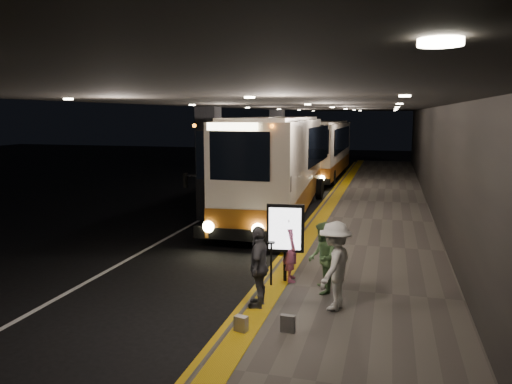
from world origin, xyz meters
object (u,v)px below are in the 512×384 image
Objects in this scene: coach_main at (278,170)px; bag_polka at (288,324)px; passenger_waiting_green at (322,258)px; coach_second at (323,152)px; bag_plain at (241,324)px; passenger_boarding at (291,247)px; info_sign at (285,230)px; passenger_waiting_white at (335,266)px; stanchion_post at (271,264)px; passenger_waiting_grey at (259,266)px.

bag_polka is (2.75, -11.42, -1.55)m from coach_main.
coach_second is at bearing 177.06° from passenger_waiting_green.
coach_second is 37.83× the size of bag_plain.
passenger_boarding is 0.87× the size of info_sign.
coach_second is at bearing -158.22° from passenger_waiting_white.
passenger_waiting_white is at bearing 63.25° from bag_polka.
passenger_waiting_green is 0.88× the size of passenger_waiting_white.
passenger_waiting_green is 0.85× the size of info_sign.
coach_main is 7.87× the size of passenger_waiting_green.
coach_second reaches higher than info_sign.
passenger_boarding is 1.58× the size of stanchion_post.
bag_plain is (0.00, -1.28, -0.71)m from passenger_waiting_grey.
stanchion_post is (1.66, -21.48, -1.04)m from coach_second.
passenger_waiting_grey is 1.73m from info_sign.
stanchion_post reaches higher than bag_polka.
bag_polka is (0.83, -1.07, -0.69)m from passenger_waiting_grey.
passenger_boarding is 1.81m from passenger_waiting_grey.
bag_polka is (-0.32, -2.25, -0.64)m from passenger_waiting_green.
bag_plain is at bearing -85.52° from coach_second.
stanchion_post is (1.87, -9.05, -1.19)m from coach_main.
coach_second is at bearing -9.99° from passenger_boarding.
info_sign reaches higher than passenger_waiting_white.
passenger_waiting_green is at bearing -75.36° from coach_main.
bag_plain is (-1.15, -2.45, -0.65)m from passenger_waiting_green.
stanchion_post is at bearing 126.49° from passenger_boarding.
passenger_waiting_green is 5.33× the size of bag_plain.
info_sign is (-1.32, 1.38, 0.35)m from passenger_waiting_white.
coach_main is 11.85m from bag_polka.
passenger_waiting_grey is at bearing 154.14° from passenger_boarding.
info_sign is at bearing -84.42° from coach_second.
passenger_waiting_green is at bearing -82.05° from coach_second.
passenger_waiting_white is at bearing 12.25° from passenger_waiting_green.
coach_main is at bearing 97.51° from info_sign.
stanchion_post reaches higher than bag_plain.
passenger_waiting_white is at bearing 45.96° from bag_plain.
coach_second is at bearing -179.27° from passenger_waiting_grey.
passenger_boarding is at bearing 52.02° from stanchion_post.
passenger_boarding is 0.48m from info_sign.
coach_second reaches higher than bag_polka.
passenger_boarding is 5.06× the size of bag_polka.
info_sign is (2.12, -8.68, -0.45)m from coach_main.
coach_main is 12.43m from coach_second.
passenger_boarding is at bearing -136.68° from passenger_waiting_green.
passenger_waiting_white is 0.97× the size of info_sign.
coach_second is 24.16m from bag_plain.
passenger_waiting_white is 1.06× the size of passenger_waiting_grey.
coach_second reaches higher than passenger_waiting_grey.
coach_main is 6.89× the size of passenger_waiting_white.
coach_main is 8.91m from passenger_boarding.
bag_plain is at bearing -84.47° from coach_main.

